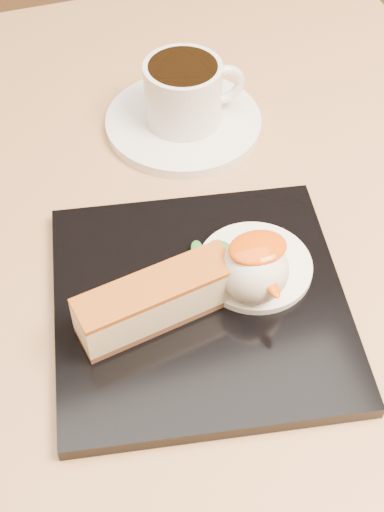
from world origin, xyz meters
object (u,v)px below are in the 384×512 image
object	(u,v)px
table	(122,358)
cheesecake	(157,300)
coffee_cup	(185,92)
dessert_plate	(200,304)
saucer	(183,122)
ice_cream_scoop	(254,270)

from	to	relation	value
table	cheesecake	world-z (taller)	cheesecake
cheesecake	coffee_cup	bearing A→B (deg)	57.46
table	cheesecake	bearing A→B (deg)	-75.98
dessert_plate	cheesecake	distance (m)	0.04
dessert_plate	saucer	bearing A→B (deg)	75.68
table	dessert_plate	world-z (taller)	dessert_plate
saucer	cheesecake	bearing A→B (deg)	-112.32
dessert_plate	ice_cream_scoop	size ratio (longest dim) A/B	4.23
table	dessert_plate	bearing A→B (deg)	-53.45
table	dessert_plate	size ratio (longest dim) A/B	3.64
saucer	ice_cream_scoop	bearing A→B (deg)	-93.73
coffee_cup	dessert_plate	bearing A→B (deg)	-104.93
ice_cream_scoop	saucer	size ratio (longest dim) A/B	0.35
saucer	coffee_cup	world-z (taller)	coffee_cup
dessert_plate	saucer	distance (m)	0.22
cheesecake	ice_cream_scoop	distance (m)	0.08
cheesecake	ice_cream_scoop	world-z (taller)	ice_cream_scoop
cheesecake	coffee_cup	world-z (taller)	coffee_cup
ice_cream_scoop	table	bearing A→B (deg)	140.25
table	coffee_cup	size ratio (longest dim) A/B	8.23
dessert_plate	coffee_cup	xyz separation A→B (m)	(0.06, 0.21, 0.03)
cheesecake	saucer	size ratio (longest dim) A/B	0.82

